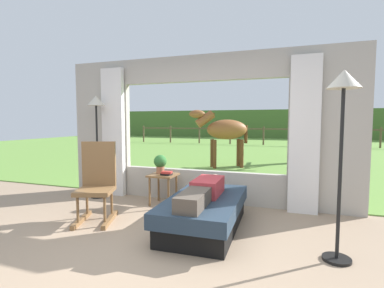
# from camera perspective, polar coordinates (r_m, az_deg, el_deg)

# --- Properties ---
(ground_plane) EXTENTS (12.00, 12.00, 0.00)m
(ground_plane) POSITION_cam_1_polar(r_m,az_deg,el_deg) (3.24, -11.21, -21.39)
(ground_plane) COLOR gray
(back_wall_with_window) EXTENTS (5.20, 0.12, 2.55)m
(back_wall_with_window) POSITION_cam_1_polar(r_m,az_deg,el_deg) (5.00, 1.72, 2.67)
(back_wall_with_window) COLOR #ADA599
(back_wall_with_window) RESTS_ON ground_plane
(curtain_panel_left) EXTENTS (0.44, 0.10, 2.40)m
(curtain_panel_left) POSITION_cam_1_polar(r_m,az_deg,el_deg) (5.62, -15.44, 2.21)
(curtain_panel_left) COLOR silver
(curtain_panel_left) RESTS_ON ground_plane
(curtain_panel_right) EXTENTS (0.44, 0.10, 2.40)m
(curtain_panel_right) POSITION_cam_1_polar(r_m,az_deg,el_deg) (4.64, 21.54, 1.61)
(curtain_panel_right) COLOR silver
(curtain_panel_right) RESTS_ON ground_plane
(outdoor_pasture_lawn) EXTENTS (36.00, 21.68, 0.02)m
(outdoor_pasture_lawn) POSITION_cam_1_polar(r_m,az_deg,el_deg) (15.80, 13.53, -0.70)
(outdoor_pasture_lawn) COLOR olive
(outdoor_pasture_lawn) RESTS_ON ground_plane
(distant_hill_ridge) EXTENTS (36.00, 2.00, 2.40)m
(distant_hill_ridge) POSITION_cam_1_polar(r_m,az_deg,el_deg) (25.55, 15.70, 3.87)
(distant_hill_ridge) COLOR #496A30
(distant_hill_ridge) RESTS_ON ground_plane
(recliner_sofa) EXTENTS (0.95, 1.72, 0.42)m
(recliner_sofa) POSITION_cam_1_polar(r_m,az_deg,el_deg) (3.85, 2.55, -13.49)
(recliner_sofa) COLOR black
(recliner_sofa) RESTS_ON ground_plane
(reclining_person) EXTENTS (0.36, 1.43, 0.22)m
(reclining_person) POSITION_cam_1_polar(r_m,az_deg,el_deg) (3.73, 2.35, -9.27)
(reclining_person) COLOR #B23338
(reclining_person) RESTS_ON recliner_sofa
(rocking_chair) EXTENTS (0.67, 0.80, 1.12)m
(rocking_chair) POSITION_cam_1_polar(r_m,az_deg,el_deg) (4.34, -18.42, -7.22)
(rocking_chair) COLOR brown
(rocking_chair) RESTS_ON ground_plane
(side_table) EXTENTS (0.44, 0.44, 0.52)m
(side_table) POSITION_cam_1_polar(r_m,az_deg,el_deg) (4.89, -5.78, -7.11)
(side_table) COLOR brown
(side_table) RESTS_ON ground_plane
(potted_plant) EXTENTS (0.22, 0.22, 0.32)m
(potted_plant) POSITION_cam_1_polar(r_m,az_deg,el_deg) (4.93, -6.36, -3.76)
(potted_plant) COLOR #9E6042
(potted_plant) RESTS_ON side_table
(book_stack) EXTENTS (0.19, 0.16, 0.07)m
(book_stack) POSITION_cam_1_polar(r_m,az_deg,el_deg) (4.77, -5.10, -5.85)
(book_stack) COLOR black
(book_stack) RESTS_ON side_table
(floor_lamp_left) EXTENTS (0.32, 0.32, 1.88)m
(floor_lamp_left) POSITION_cam_1_polar(r_m,az_deg,el_deg) (5.54, -18.57, 5.40)
(floor_lamp_left) COLOR black
(floor_lamp_left) RESTS_ON ground_plane
(floor_lamp_right) EXTENTS (0.32, 0.32, 1.91)m
(floor_lamp_right) POSITION_cam_1_polar(r_m,az_deg,el_deg) (3.16, 27.92, 6.41)
(floor_lamp_right) COLOR black
(floor_lamp_right) RESTS_ON ground_plane
(horse) EXTENTS (1.74, 1.19, 1.73)m
(horse) POSITION_cam_1_polar(r_m,az_deg,el_deg) (8.66, 6.48, 2.80)
(horse) COLOR brown
(horse) RESTS_ON outdoor_pasture_lawn
(pasture_tree) EXTENTS (1.57, 1.53, 2.92)m
(pasture_tree) POSITION_cam_1_polar(r_m,az_deg,el_deg) (10.67, 23.69, 3.92)
(pasture_tree) COLOR #4C3823
(pasture_tree) RESTS_ON outdoor_pasture_lawn
(pasture_fence_line) EXTENTS (16.10, 0.10, 1.10)m
(pasture_fence_line) POSITION_cam_1_polar(r_m,az_deg,el_deg) (17.44, 14.11, 2.19)
(pasture_fence_line) COLOR brown
(pasture_fence_line) RESTS_ON outdoor_pasture_lawn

